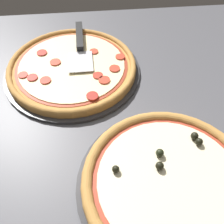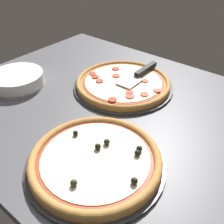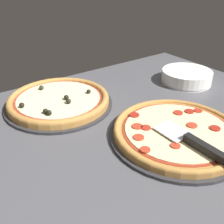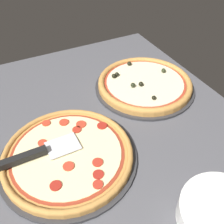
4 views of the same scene
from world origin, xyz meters
The scene contains 7 objects.
ground_plane centered at (0.00, 0.00, -1.80)cm, with size 126.76×101.31×3.60cm, color #4C4C51.
pizza_pan_front centered at (2.75, -14.00, 0.50)cm, with size 41.84×41.84×1.00cm, color #2D2D30.
pizza_front centered at (2.74, -13.98, 2.26)cm, with size 39.33×39.33×2.46cm.
pizza_pan_back centered at (-17.89, 26.22, 0.50)cm, with size 40.21×40.21×1.00cm, color #2D2D30.
pizza_back centered at (-17.91, 26.20, 2.47)cm, with size 37.80×37.80×4.04cm.
serving_spatula centered at (0.21, -24.10, 4.28)cm, with size 7.48×24.48×2.00cm.
plate_stack centered at (38.59, 13.09, 2.80)cm, with size 22.10×22.10×5.60cm.
Camera 3 is at (-52.52, -56.92, 47.38)cm, focal length 42.00 mm.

